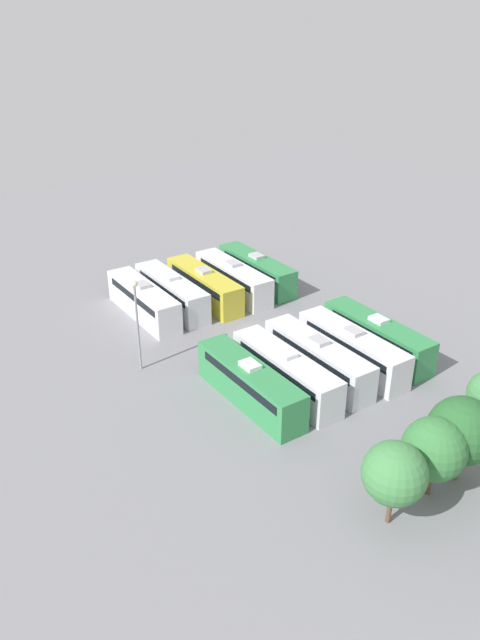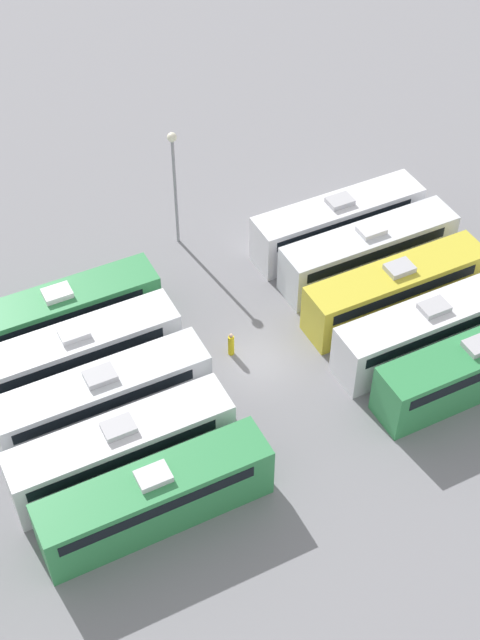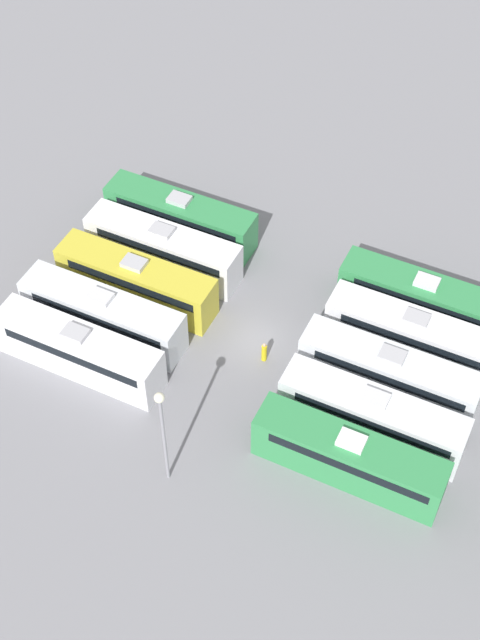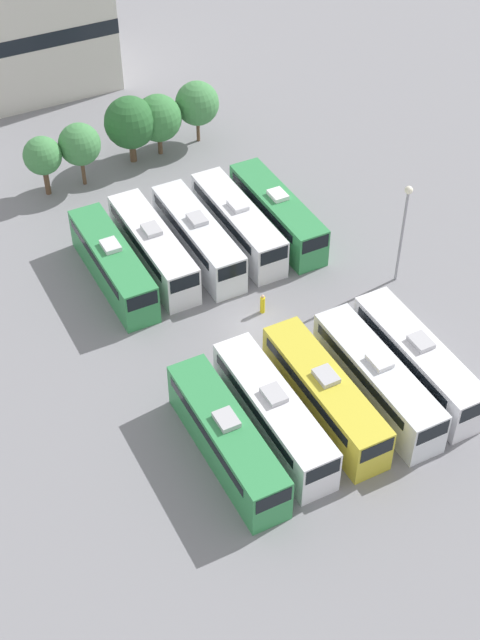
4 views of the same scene
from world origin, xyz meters
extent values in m
plane|color=gray|center=(0.00, 0.00, 0.00)|extent=(127.01, 127.01, 0.00)
cube|color=#338C4C|center=(-7.09, -9.60, 1.63)|extent=(2.59, 11.57, 3.27)
cube|color=black|center=(-7.09, -9.31, 2.56)|extent=(2.63, 9.83, 0.72)
cube|color=#B2B2B7|center=(-7.09, -9.60, 3.44)|extent=(1.20, 1.60, 0.35)
cube|color=white|center=(-3.62, -9.15, 1.63)|extent=(2.59, 11.57, 3.27)
cube|color=black|center=(-3.62, -8.86, 2.56)|extent=(2.63, 9.83, 0.72)
cube|color=#B2B2B7|center=(-3.62, -9.15, 3.44)|extent=(1.20, 1.60, 0.35)
cube|color=gold|center=(-0.01, -9.27, 1.63)|extent=(2.59, 11.57, 3.27)
cube|color=black|center=(-0.01, -8.98, 2.56)|extent=(2.63, 9.83, 0.72)
cube|color=black|center=(-0.01, -15.05, 2.55)|extent=(2.28, 0.08, 1.14)
cube|color=#B2B2B7|center=(-0.01, -9.27, 3.44)|extent=(1.20, 1.60, 0.35)
cube|color=silver|center=(3.68, -9.71, 1.63)|extent=(2.59, 11.57, 3.27)
cube|color=black|center=(3.68, -9.42, 2.56)|extent=(2.63, 9.83, 0.72)
cube|color=black|center=(3.68, -15.48, 2.55)|extent=(2.28, 0.08, 1.14)
cube|color=silver|center=(3.68, -9.71, 3.44)|extent=(1.20, 1.60, 0.35)
cube|color=white|center=(7.02, -9.49, 1.63)|extent=(2.59, 11.57, 3.27)
cube|color=black|center=(7.02, -9.20, 2.56)|extent=(2.63, 9.83, 0.72)
cube|color=black|center=(7.02, -15.26, 2.55)|extent=(2.28, 0.08, 1.14)
cube|color=#B2B2B7|center=(7.02, -9.49, 3.44)|extent=(1.20, 1.60, 0.35)
cube|color=#338C4C|center=(-7.03, 9.23, 1.63)|extent=(2.59, 11.57, 3.27)
cube|color=black|center=(-7.03, 9.52, 2.56)|extent=(2.63, 9.83, 0.72)
cube|color=black|center=(-7.03, 3.45, 2.55)|extent=(2.28, 0.08, 1.14)
cube|color=silver|center=(-7.03, 9.23, 3.44)|extent=(1.20, 1.60, 0.35)
cube|color=silver|center=(-3.61, 9.64, 1.63)|extent=(2.59, 11.57, 3.27)
cube|color=black|center=(-3.61, 9.93, 2.56)|extent=(2.63, 9.83, 0.72)
cube|color=black|center=(-3.61, 3.86, 2.55)|extent=(2.28, 0.08, 1.14)
cube|color=#B2B2B7|center=(-3.61, 9.64, 3.44)|extent=(1.20, 1.60, 0.35)
cube|color=silver|center=(-0.02, 9.26, 1.63)|extent=(2.59, 11.57, 3.27)
cube|color=black|center=(-0.02, 9.55, 2.56)|extent=(2.63, 9.83, 0.72)
cube|color=black|center=(-0.02, 3.49, 2.55)|extent=(2.28, 0.08, 1.14)
cube|color=#B2B2B7|center=(-0.02, 9.26, 3.44)|extent=(1.20, 1.60, 0.35)
cube|color=silver|center=(3.54, 9.45, 1.63)|extent=(2.59, 11.57, 3.27)
cube|color=black|center=(3.54, 9.74, 2.56)|extent=(2.63, 9.83, 0.72)
cube|color=black|center=(3.54, 3.67, 2.55)|extent=(2.28, 0.08, 1.14)
cube|color=silver|center=(3.54, 9.45, 3.44)|extent=(1.20, 1.60, 0.35)
cube|color=#338C4C|center=(6.94, 9.25, 1.63)|extent=(2.59, 11.57, 3.27)
cube|color=black|center=(6.94, 9.54, 2.56)|extent=(2.63, 9.83, 0.72)
cube|color=black|center=(6.94, 3.47, 2.55)|extent=(2.28, 0.08, 1.14)
cube|color=white|center=(6.94, 9.25, 3.44)|extent=(1.20, 1.60, 0.35)
cylinder|color=gold|center=(1.21, 1.11, 0.69)|extent=(0.36, 0.36, 1.38)
sphere|color=tan|center=(1.21, 1.11, 1.50)|extent=(0.24, 0.24, 0.24)
cylinder|color=gray|center=(11.89, -0.28, 3.94)|extent=(0.20, 0.20, 7.89)
sphere|color=#EAE5C6|center=(11.89, -0.28, 8.07)|extent=(0.60, 0.60, 0.60)
camera|label=1|loc=(30.84, 43.22, 28.45)|focal=35.00mm
camera|label=2|loc=(-30.43, 16.50, 38.03)|focal=50.00mm
camera|label=3|loc=(35.16, 15.78, 46.66)|focal=50.00mm
camera|label=4|loc=(-22.38, -40.76, 43.14)|focal=50.00mm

